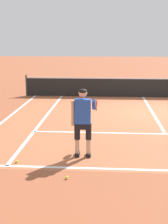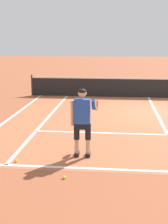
{
  "view_description": "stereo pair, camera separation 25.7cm",
  "coord_description": "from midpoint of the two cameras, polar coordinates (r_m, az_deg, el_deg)",
  "views": [
    {
      "loc": [
        -1.83,
        -12.74,
        2.88
      ],
      "look_at": [
        -2.4,
        -4.8,
        1.05
      ],
      "focal_mm": 51.41,
      "sensor_mm": 36.0,
      "label": 1
    },
    {
      "loc": [
        -1.58,
        -12.72,
        2.88
      ],
      "look_at": [
        -2.4,
        -4.8,
        1.05
      ],
      "focal_mm": 51.41,
      "sensor_mm": 36.0,
      "label": 2
    }
  ],
  "objects": [
    {
      "name": "ground_plane",
      "position": [
        13.16,
        13.24,
        -0.03
      ],
      "size": [
        80.0,
        80.0,
        0.0
      ],
      "primitive_type": "plane",
      "color": "#9E5133"
    },
    {
      "name": "court_inner_surface",
      "position": [
        11.88,
        14.02,
        -1.46
      ],
      "size": [
        10.98,
        9.63,
        0.0
      ],
      "primitive_type": "cube",
      "color": "#B2603D",
      "rests_on": "ground"
    },
    {
      "name": "line_service",
      "position": [
        10.18,
        15.37,
        -3.93
      ],
      "size": [
        8.23,
        0.1,
        0.01
      ],
      "primitive_type": "cube",
      "color": "white",
      "rests_on": "ground"
    },
    {
      "name": "line_centre_service",
      "position": [
        13.25,
        13.19,
        0.07
      ],
      "size": [
        0.1,
        6.4,
        0.01
      ],
      "primitive_type": "cube",
      "color": "white",
      "rests_on": "ground"
    },
    {
      "name": "line_singles_left",
      "position": [
        12.0,
        -5.81,
        -0.98
      ],
      "size": [
        0.1,
        9.23,
        0.01
      ],
      "primitive_type": "cube",
      "color": "white",
      "rests_on": "ground"
    },
    {
      "name": "line_doubles_left",
      "position": [
        12.35,
        -12.07,
        -0.8
      ],
      "size": [
        0.1,
        9.23,
        0.01
      ],
      "primitive_type": "cube",
      "color": "white",
      "rests_on": "ground"
    },
    {
      "name": "tennis_net",
      "position": [
        16.29,
        11.92,
        4.27
      ],
      "size": [
        11.96,
        0.08,
        1.07
      ],
      "color": "#333338",
      "rests_on": "ground"
    },
    {
      "name": "tennis_player",
      "position": [
        7.82,
        0.71,
        -1.05
      ],
      "size": [
        0.63,
        1.12,
        1.71
      ],
      "color": "black",
      "rests_on": "ground"
    },
    {
      "name": "tennis_ball_near_feet",
      "position": [
        6.87,
        -2.46,
        -11.55
      ],
      "size": [
        0.07,
        0.07,
        0.07
      ],
      "primitive_type": "sphere",
      "color": "#CCE02D",
      "rests_on": "ground"
    },
    {
      "name": "tennis_ball_by_baseline",
      "position": [
        7.87,
        -11.07,
        -8.52
      ],
      "size": [
        0.07,
        0.07,
        0.07
      ],
      "primitive_type": "sphere",
      "color": "#CCE02D",
      "rests_on": "ground"
    }
  ]
}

